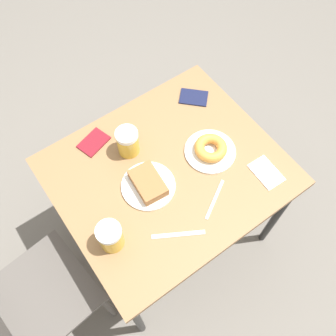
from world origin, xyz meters
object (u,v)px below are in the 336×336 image
(plate_with_donut, at_px, (210,149))
(beer_mug_left, at_px, (110,236))
(plate_with_cake, at_px, (148,184))
(fork, at_px, (215,199))
(knife, at_px, (178,234))
(passport_near_edge, at_px, (94,142))
(chair, at_px, (15,308))
(napkin_folded, at_px, (266,172))
(beer_mug_center, at_px, (128,142))
(passport_far_edge, at_px, (194,97))

(plate_with_donut, bearing_deg, beer_mug_left, 100.00)
(plate_with_cake, relative_size, beer_mug_left, 1.71)
(fork, relative_size, knife, 0.89)
(knife, xyz_separation_m, passport_near_edge, (0.54, 0.05, 0.00))
(chair, distance_m, napkin_folded, 1.14)
(beer_mug_left, distance_m, beer_mug_center, 0.40)
(fork, bearing_deg, plate_with_cake, 42.12)
(plate_with_donut, height_order, passport_near_edge, plate_with_donut)
(chair, distance_m, knife, 0.71)
(beer_mug_center, distance_m, passport_far_edge, 0.40)
(fork, distance_m, knife, 0.20)
(passport_far_edge, bearing_deg, napkin_folded, -179.51)
(beer_mug_center, xyz_separation_m, passport_near_edge, (0.12, 0.10, -0.06))
(knife, bearing_deg, passport_near_edge, 5.45)
(napkin_folded, bearing_deg, passport_far_edge, 0.49)
(beer_mug_center, height_order, knife, beer_mug_center)
(beer_mug_left, bearing_deg, passport_near_edge, -21.21)
(beer_mug_center, distance_m, knife, 0.43)
(napkin_folded, xyz_separation_m, knife, (-0.00, 0.45, -0.00))
(plate_with_cake, relative_size, knife, 1.19)
(beer_mug_left, bearing_deg, chair, 81.81)
(beer_mug_left, bearing_deg, napkin_folded, -99.99)
(plate_with_cake, height_order, napkin_folded, plate_with_cake)
(plate_with_donut, height_order, fork, plate_with_donut)
(knife, bearing_deg, napkin_folded, -89.68)
(napkin_folded, distance_m, passport_far_edge, 0.48)
(plate_with_cake, xyz_separation_m, napkin_folded, (-0.23, -0.43, -0.02))
(passport_near_edge, bearing_deg, plate_with_cake, -166.61)
(beer_mug_left, bearing_deg, plate_with_donut, -80.00)
(chair, distance_m, plate_with_donut, 1.00)
(plate_with_donut, distance_m, napkin_folded, 0.25)
(chair, xyz_separation_m, beer_mug_left, (-0.06, -0.44, 0.26))
(plate_with_donut, distance_m, beer_mug_center, 0.34)
(chair, height_order, beer_mug_left, chair)
(beer_mug_left, relative_size, napkin_folded, 0.90)
(beer_mug_left, distance_m, passport_far_edge, 0.76)
(passport_near_edge, distance_m, passport_far_edge, 0.50)
(passport_near_edge, bearing_deg, chair, 120.63)
(plate_with_donut, height_order, beer_mug_left, beer_mug_left)
(passport_near_edge, bearing_deg, napkin_folded, -137.08)
(chair, bearing_deg, fork, -106.09)
(beer_mug_left, distance_m, fork, 0.43)
(chair, height_order, napkin_folded, chair)
(plate_with_cake, bearing_deg, knife, 174.66)
(beer_mug_left, distance_m, knife, 0.25)
(beer_mug_left, relative_size, beer_mug_center, 1.00)
(fork, distance_m, passport_far_edge, 0.51)
(beer_mug_center, bearing_deg, plate_with_donut, -127.25)
(beer_mug_center, bearing_deg, fork, -158.81)
(napkin_folded, height_order, knife, napkin_folded)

